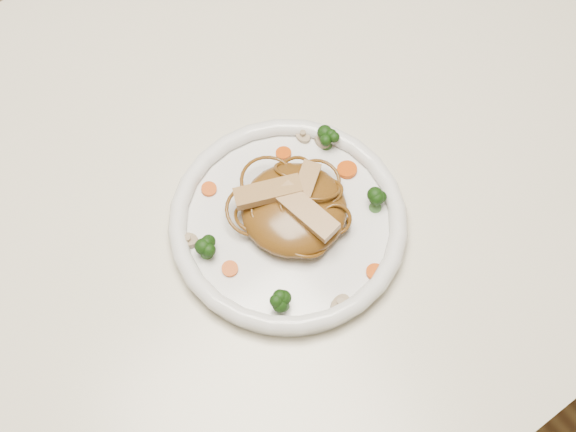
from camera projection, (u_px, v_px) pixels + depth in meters
ground at (258, 374)px, 1.60m from camera, size 4.00×4.00×0.00m
table at (241, 224)px, 1.02m from camera, size 1.20×0.80×0.75m
plate at (288, 225)px, 0.90m from camera, size 0.32×0.32×0.02m
noodle_mound at (294, 209)px, 0.88m from camera, size 0.14×0.14×0.04m
chicken_a at (304, 188)px, 0.87m from camera, size 0.06×0.05×0.01m
chicken_b at (268, 192)px, 0.86m from camera, size 0.07×0.05×0.01m
chicken_c at (306, 211)px, 0.85m from camera, size 0.04×0.08×0.01m
broccoli_0 at (327, 137)px, 0.92m from camera, size 0.03×0.03×0.03m
broccoli_1 at (206, 248)px, 0.86m from camera, size 0.03×0.03×0.03m
broccoli_2 at (283, 300)px, 0.83m from camera, size 0.03×0.03×0.03m
broccoli_3 at (376, 201)px, 0.88m from camera, size 0.03×0.03×0.03m
carrot_0 at (284, 154)px, 0.93m from camera, size 0.02×0.02×0.00m
carrot_1 at (230, 269)px, 0.86m from camera, size 0.02×0.02×0.00m
carrot_2 at (347, 170)px, 0.92m from camera, size 0.03×0.03×0.00m
carrot_3 at (209, 189)px, 0.91m from camera, size 0.02×0.02×0.00m
carrot_4 at (375, 272)px, 0.86m from camera, size 0.02×0.02×0.00m
mushroom_0 at (340, 304)px, 0.84m from camera, size 0.03×0.03×0.01m
mushroom_1 at (322, 140)px, 0.93m from camera, size 0.02×0.02×0.01m
mushroom_2 at (188, 240)px, 0.88m from camera, size 0.03×0.03×0.01m
mushroom_3 at (303, 136)px, 0.94m from camera, size 0.02×0.02×0.01m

